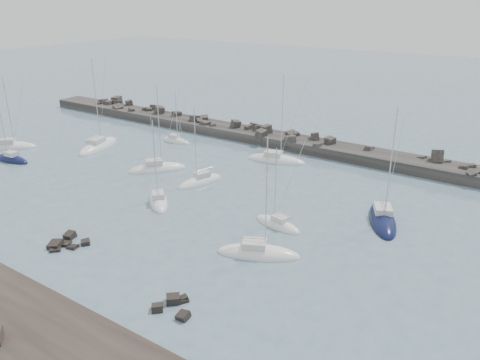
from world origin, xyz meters
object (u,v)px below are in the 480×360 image
(sailboat_7, at_px, (258,254))
(sailboat_9, at_px, (278,225))
(sailboat_6, at_px, (200,182))
(sailboat_3, at_px, (157,169))
(sailboat_2, at_px, (11,160))
(sailboat_1, at_px, (98,147))
(sailboat_0, at_px, (11,147))
(sailboat_8, at_px, (382,220))
(sailboat_5, at_px, (158,201))
(sailboat_13, at_px, (176,141))
(sailboat_4, at_px, (276,160))

(sailboat_7, xyz_separation_m, sailboat_9, (-1.59, 7.26, -0.01))
(sailboat_6, bearing_deg, sailboat_3, 177.36)
(sailboat_2, height_order, sailboat_3, sailboat_3)
(sailboat_1, height_order, sailboat_7, sailboat_1)
(sailboat_2, xyz_separation_m, sailboat_9, (50.28, 4.24, -0.02))
(sailboat_0, distance_m, sailboat_8, 68.00)
(sailboat_0, bearing_deg, sailboat_1, 34.91)
(sailboat_0, distance_m, sailboat_5, 39.87)
(sailboat_0, xyz_separation_m, sailboat_13, (23.08, 20.01, -0.01))
(sailboat_0, distance_m, sailboat_6, 40.62)
(sailboat_3, distance_m, sailboat_6, 9.30)
(sailboat_0, distance_m, sailboat_1, 16.24)
(sailboat_1, relative_size, sailboat_3, 1.18)
(sailboat_13, bearing_deg, sailboat_0, -139.08)
(sailboat_6, height_order, sailboat_9, sailboat_6)
(sailboat_8, height_order, sailboat_9, sailboat_8)
(sailboat_2, relative_size, sailboat_9, 1.13)
(sailboat_4, bearing_deg, sailboat_7, -64.04)
(sailboat_1, xyz_separation_m, sailboat_2, (-6.58, -13.42, 0.00))
(sailboat_1, relative_size, sailboat_7, 1.21)
(sailboat_2, bearing_deg, sailboat_4, 33.41)
(sailboat_0, bearing_deg, sailboat_3, 11.72)
(sailboat_2, relative_size, sailboat_3, 0.82)
(sailboat_2, bearing_deg, sailboat_0, 148.55)
(sailboat_6, height_order, sailboat_7, sailboat_7)
(sailboat_5, bearing_deg, sailboat_4, 77.88)
(sailboat_0, relative_size, sailboat_5, 1.14)
(sailboat_7, distance_m, sailboat_13, 44.71)
(sailboat_1, height_order, sailboat_2, sailboat_1)
(sailboat_7, xyz_separation_m, sailboat_8, (8.85, 15.65, 0.01))
(sailboat_1, bearing_deg, sailboat_0, -145.09)
(sailboat_5, xyz_separation_m, sailboat_7, (18.85, -4.28, -0.01))
(sailboat_9, bearing_deg, sailboat_0, -179.88)
(sailboat_0, bearing_deg, sailboat_6, 8.47)
(sailboat_6, bearing_deg, sailboat_1, 172.96)
(sailboat_0, relative_size, sailboat_4, 0.89)
(sailboat_0, relative_size, sailboat_1, 0.81)
(sailboat_0, xyz_separation_m, sailboat_1, (13.32, 9.30, 0.00))
(sailboat_0, xyz_separation_m, sailboat_9, (57.02, 0.12, -0.02))
(sailboat_4, bearing_deg, sailboat_0, -154.89)
(sailboat_9, distance_m, sailboat_13, 39.34)
(sailboat_5, relative_size, sailboat_9, 1.15)
(sailboat_4, xyz_separation_m, sailboat_5, (-5.13, -23.90, 0.01))
(sailboat_1, distance_m, sailboat_8, 54.15)
(sailboat_9, bearing_deg, sailboat_13, 149.62)
(sailboat_3, distance_m, sailboat_9, 26.88)
(sailboat_1, distance_m, sailboat_13, 14.50)
(sailboat_7, height_order, sailboat_8, sailboat_8)
(sailboat_1, relative_size, sailboat_4, 1.10)
(sailboat_8, distance_m, sailboat_9, 13.40)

